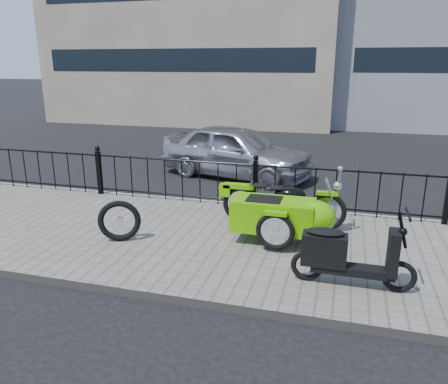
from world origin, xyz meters
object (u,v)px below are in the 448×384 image
(scooter, at_px, (344,256))
(sedan_car, at_px, (236,151))
(spare_tire, at_px, (119,221))
(motorcycle_sidecar, at_px, (285,213))

(scooter, xyz_separation_m, sedan_car, (-2.85, 5.53, 0.15))
(spare_tire, xyz_separation_m, sedan_car, (0.68, 5.00, 0.22))
(motorcycle_sidecar, relative_size, scooter, 1.44)
(motorcycle_sidecar, xyz_separation_m, spare_tire, (-2.59, -0.76, -0.13))
(motorcycle_sidecar, distance_m, spare_tire, 2.70)
(motorcycle_sidecar, bearing_deg, sedan_car, 114.18)
(motorcycle_sidecar, distance_m, scooter, 1.61)
(motorcycle_sidecar, relative_size, spare_tire, 3.29)
(spare_tire, bearing_deg, scooter, -8.65)
(motorcycle_sidecar, bearing_deg, spare_tire, -163.57)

